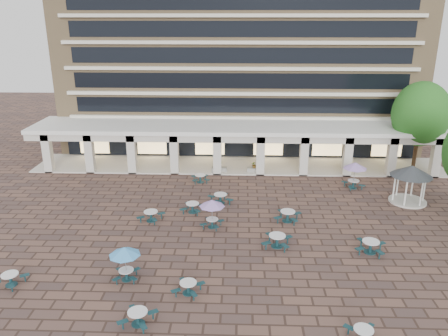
{
  "coord_description": "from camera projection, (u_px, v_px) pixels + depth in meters",
  "views": [
    {
      "loc": [
        0.04,
        -28.34,
        14.81
      ],
      "look_at": [
        -1.11,
        3.0,
        3.89
      ],
      "focal_mm": 35.0,
      "sensor_mm": 36.0,
      "label": 1
    }
  ],
  "objects": [
    {
      "name": "tree_east_c",
      "position": [
        421.0,
        114.0,
        41.9
      ],
      "size": [
        5.45,
        5.45,
        9.07
      ],
      "color": "#432C1B",
      "rests_on": "ground"
    },
    {
      "name": "picnic_table_9",
      "position": [
        151.0,
        215.0,
        33.26
      ],
      "size": [
        2.1,
        2.1,
        0.8
      ],
      "rotation": [
        0.0,
        0.0,
        -0.29
      ],
      "color": "#14393E",
      "rests_on": "ground"
    },
    {
      "name": "picnic_table_2",
      "position": [
        277.0,
        240.0,
        29.51
      ],
      "size": [
        2.23,
        2.23,
        0.86
      ],
      "rotation": [
        0.0,
        0.0,
        -0.25
      ],
      "color": "#14393E",
      "rests_on": "ground"
    },
    {
      "name": "gazebo",
      "position": [
        411.0,
        175.0,
        36.03
      ],
      "size": [
        3.43,
        3.43,
        3.2
      ],
      "rotation": [
        0.0,
        0.0,
        -0.03
      ],
      "color": "beige",
      "rests_on": "ground"
    },
    {
      "name": "planter_left",
      "position": [
        219.0,
        168.0,
        43.7
      ],
      "size": [
        1.5,
        0.74,
        1.22
      ],
      "color": "gray",
      "rests_on": "ground"
    },
    {
      "name": "picnic_table_13",
      "position": [
        288.0,
        215.0,
        33.18
      ],
      "size": [
        2.23,
        2.23,
        0.85
      ],
      "rotation": [
        0.0,
        0.0,
        -0.29
      ],
      "color": "#14393E",
      "rests_on": "ground"
    },
    {
      "name": "picnic_table_1",
      "position": [
        138.0,
        317.0,
        22.05
      ],
      "size": [
        1.98,
        1.98,
        0.77
      ],
      "rotation": [
        0.0,
        0.0,
        -0.24
      ],
      "color": "#14393E",
      "rests_on": "ground"
    },
    {
      "name": "picnic_table_6",
      "position": [
        212.0,
        204.0,
        31.78
      ],
      "size": [
        1.9,
        1.9,
        2.2
      ],
      "rotation": [
        0.0,
        0.0,
        -0.3
      ],
      "color": "#14393E",
      "rests_on": "ground"
    },
    {
      "name": "picnic_table_3",
      "position": [
        363.0,
        334.0,
        20.88
      ],
      "size": [
        1.71,
        1.71,
        0.72
      ],
      "rotation": [
        0.0,
        0.0,
        0.09
      ],
      "color": "#14393E",
      "rests_on": "ground"
    },
    {
      "name": "picnic_table_5",
      "position": [
        188.0,
        287.0,
        24.52
      ],
      "size": [
        1.9,
        1.9,
        0.73
      ],
      "rotation": [
        0.0,
        0.0,
        -0.27
      ],
      "color": "#14393E",
      "rests_on": "ground"
    },
    {
      "name": "retail_arcade",
      "position": [
        239.0,
        138.0,
        44.6
      ],
      "size": [
        42.0,
        6.6,
        4.4
      ],
      "color": "white",
      "rests_on": "ground"
    },
    {
      "name": "planter_right",
      "position": [
        254.0,
        168.0,
        43.59
      ],
      "size": [
        1.5,
        0.64,
        1.19
      ],
      "color": "gray",
      "rests_on": "ground"
    },
    {
      "name": "apartment_building",
      "position": [
        240.0,
        36.0,
        51.51
      ],
      "size": [
        40.0,
        15.5,
        25.2
      ],
      "color": "#A3855C",
      "rests_on": "ground"
    },
    {
      "name": "ground",
      "position": [
        238.0,
        232.0,
        31.62
      ],
      "size": [
        120.0,
        120.0,
        0.0
      ],
      "primitive_type": "plane",
      "color": "brown",
      "rests_on": "ground"
    },
    {
      "name": "picnic_table_4",
      "position": [
        125.0,
        252.0,
        25.34
      ],
      "size": [
        1.87,
        1.87,
        2.16
      ],
      "rotation": [
        0.0,
        0.0,
        0.07
      ],
      "color": "#14393E",
      "rests_on": "ground"
    },
    {
      "name": "picnic_table_10",
      "position": [
        220.0,
        198.0,
        36.41
      ],
      "size": [
        2.22,
        2.22,
        0.82
      ],
      "rotation": [
        0.0,
        0.0,
        0.38
      ],
      "color": "#14393E",
      "rests_on": "ground"
    },
    {
      "name": "picnic_table_0",
      "position": [
        10.0,
        278.0,
        25.29
      ],
      "size": [
        1.9,
        1.9,
        0.73
      ],
      "rotation": [
        0.0,
        0.0,
        -0.25
      ],
      "color": "#14393E",
      "rests_on": "ground"
    },
    {
      "name": "picnic_table_8",
      "position": [
        193.0,
        207.0,
        34.72
      ],
      "size": [
        2.01,
        2.01,
        0.79
      ],
      "rotation": [
        0.0,
        0.0,
        -0.22
      ],
      "color": "#14393E",
      "rests_on": "ground"
    },
    {
      "name": "picnic_table_11",
      "position": [
        355.0,
        167.0,
        39.07
      ],
      "size": [
        2.13,
        2.13,
        2.46
      ],
      "rotation": [
        0.0,
        0.0,
        0.25
      ],
      "color": "#14393E",
      "rests_on": "ground"
    },
    {
      "name": "picnic_table_7",
      "position": [
        370.0,
        246.0,
        28.77
      ],
      "size": [
        2.27,
        2.27,
        0.85
      ],
      "rotation": [
        0.0,
        0.0,
        -0.34
      ],
      "color": "#14393E",
      "rests_on": "ground"
    },
    {
      "name": "picnic_table_12",
      "position": [
        200.0,
        178.0,
        41.03
      ],
      "size": [
        1.89,
        1.89,
        0.75
      ],
      "rotation": [
        0.0,
        0.0,
        0.19
      ],
      "color": "#14393E",
      "rests_on": "ground"
    }
  ]
}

